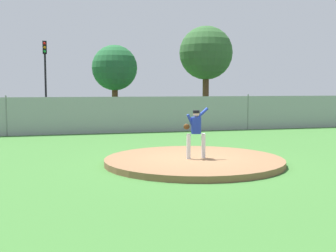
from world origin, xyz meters
TOP-DOWN VIEW (x-y plane):
  - ground_plane at (0.00, 6.00)m, footprint 80.00×80.00m
  - asphalt_strip at (0.00, 14.50)m, footprint 44.00×7.00m
  - pitchers_mound at (0.00, 0.00)m, footprint 5.72×5.72m
  - pitcher_youth at (0.03, -0.09)m, footprint 0.81×0.32m
  - baseball at (0.50, 0.39)m, footprint 0.07×0.07m
  - chainlink_fence at (0.00, 10.00)m, footprint 33.27×0.07m
  - parked_car_slate at (-2.01, 14.17)m, footprint 2.12×4.53m
  - parked_car_red at (0.71, 14.70)m, footprint 2.13×4.91m
  - parked_car_navy at (-7.49, 14.65)m, footprint 1.94×4.24m
  - traffic_cone_orange at (5.75, 14.68)m, footprint 0.40×0.40m
  - traffic_light_near at (-4.86, 18.34)m, footprint 0.28×0.46m
  - tree_bushy_near at (0.40, 21.23)m, footprint 3.60×3.60m
  - tree_tall_centre at (8.13, 21.33)m, footprint 4.48×4.48m

SIDE VIEW (x-z plane):
  - ground_plane at x=0.00m, z-range 0.00..0.00m
  - asphalt_strip at x=0.00m, z-range 0.00..0.01m
  - pitchers_mound at x=0.00m, z-range 0.00..0.19m
  - baseball at x=0.50m, z-range 0.19..0.26m
  - traffic_cone_orange at x=5.75m, z-range -0.01..0.54m
  - parked_car_slate at x=-2.01m, z-range -0.04..1.68m
  - parked_car_navy at x=-7.49m, z-range -0.05..1.75m
  - parked_car_red at x=0.71m, z-range -0.04..1.74m
  - chainlink_fence at x=0.00m, z-range -0.05..2.01m
  - pitcher_youth at x=0.03m, z-range 0.33..1.95m
  - traffic_light_near at x=-4.86m, z-range 0.98..6.66m
  - tree_bushy_near at x=0.40m, z-range 1.08..6.91m
  - tree_tall_centre at x=8.13m, z-range 1.52..9.13m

